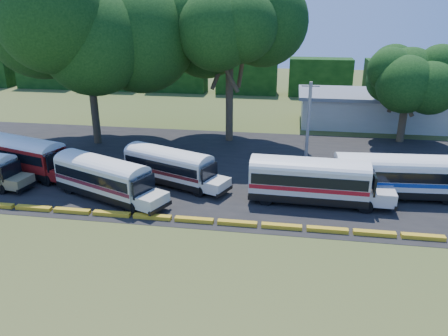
# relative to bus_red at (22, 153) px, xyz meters

# --- Properties ---
(ground) EXTENTS (160.00, 160.00, 0.00)m
(ground) POSITION_rel_bus_red_xyz_m (15.25, -7.52, -1.94)
(ground) COLOR #334F1A
(ground) RESTS_ON ground
(asphalt_strip) EXTENTS (64.00, 24.00, 0.02)m
(asphalt_strip) POSITION_rel_bus_red_xyz_m (16.25, 4.48, -1.93)
(asphalt_strip) COLOR black
(asphalt_strip) RESTS_ON ground
(curb) EXTENTS (53.70, 0.45, 0.30)m
(curb) POSITION_rel_bus_red_xyz_m (15.25, -6.52, -1.79)
(curb) COLOR gold
(curb) RESTS_ON ground
(terminal_building) EXTENTS (19.00, 9.00, 4.00)m
(terminal_building) POSITION_rel_bus_red_xyz_m (33.25, 22.48, 0.09)
(terminal_building) COLOR #BCB7AB
(terminal_building) RESTS_ON ground
(treeline_backdrop) EXTENTS (130.00, 4.00, 6.00)m
(treeline_backdrop) POSITION_rel_bus_red_xyz_m (15.25, 40.48, 1.06)
(treeline_backdrop) COLOR black
(treeline_backdrop) RESTS_ON ground
(bus_red) EXTENTS (10.60, 5.45, 3.39)m
(bus_red) POSITION_rel_bus_red_xyz_m (0.00, 0.00, 0.00)
(bus_red) COLOR black
(bus_red) RESTS_ON ground
(bus_cream_west) EXTENTS (9.99, 6.11, 3.24)m
(bus_cream_west) POSITION_rel_bus_red_xyz_m (9.08, -3.62, -0.11)
(bus_cream_west) COLOR black
(bus_cream_west) RESTS_ON ground
(bus_cream_east) EXTENTS (9.49, 5.60, 3.06)m
(bus_cream_east) POSITION_rel_bus_red_xyz_m (13.35, -0.16, -0.21)
(bus_cream_east) COLOR black
(bus_cream_east) RESTS_ON ground
(bus_white_red) EXTENTS (10.72, 2.96, 3.50)m
(bus_white_red) POSITION_rel_bus_red_xyz_m (24.74, -2.03, 0.03)
(bus_white_red) COLOR black
(bus_white_red) RESTS_ON ground
(bus_white_blue) EXTENTS (10.60, 3.28, 3.44)m
(bus_white_blue) POSITION_rel_bus_red_xyz_m (31.05, -0.01, -0.00)
(bus_white_blue) COLOR black
(bus_white_blue) RESTS_ON ground
(tree_west) EXTENTS (14.77, 14.77, 17.75)m
(tree_west) POSITION_rel_bus_red_xyz_m (2.33, 9.95, 10.36)
(tree_west) COLOR #3E2E1F
(tree_west) RESTS_ON ground
(tree_center) EXTENTS (11.80, 11.80, 16.75)m
(tree_center) POSITION_rel_bus_red_xyz_m (16.31, 13.15, 10.43)
(tree_center) COLOR #3E2E1F
(tree_center) RESTS_ON ground
(tree_east) EXTENTS (7.65, 7.65, 10.07)m
(tree_east) POSITION_rel_bus_red_xyz_m (34.88, 15.51, 5.26)
(tree_east) COLOR #3E2E1F
(tree_east) RESTS_ON ground
(utility_pole) EXTENTS (1.60, 0.30, 7.67)m
(utility_pole) POSITION_rel_bus_red_xyz_m (24.55, 6.91, 2.00)
(utility_pole) COLOR gray
(utility_pole) RESTS_ON ground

